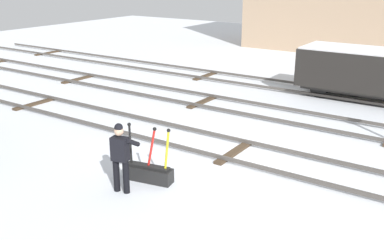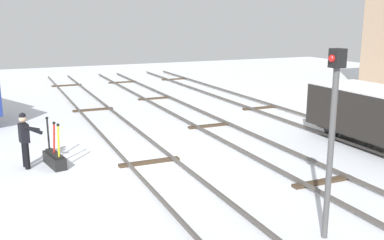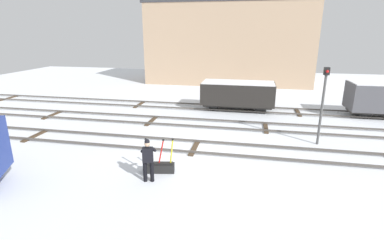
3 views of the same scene
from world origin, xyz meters
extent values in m
plane|color=silver|center=(0.00, 0.00, 0.00)|extent=(60.00, 60.00, 0.00)
cube|color=#4C4742|center=(0.00, -0.72, 0.13)|extent=(44.00, 0.07, 0.10)
cube|color=#4C4742|center=(0.00, 0.72, 0.13)|extent=(44.00, 0.07, 0.10)
cube|color=#423323|center=(-17.60, 0.00, 0.04)|extent=(0.24, 1.94, 0.08)
cube|color=#423323|center=(-8.80, 0.00, 0.04)|extent=(0.24, 1.94, 0.08)
cube|color=#423323|center=(0.00, 0.00, 0.04)|extent=(0.24, 1.94, 0.08)
cube|color=#4C4742|center=(0.00, 3.11, 0.13)|extent=(44.00, 0.07, 0.10)
cube|color=#4C4742|center=(0.00, 4.55, 0.13)|extent=(44.00, 0.07, 0.10)
cube|color=#423323|center=(-17.60, 3.83, 0.04)|extent=(0.24, 1.94, 0.08)
cube|color=#423323|center=(-10.56, 3.83, 0.04)|extent=(0.24, 1.94, 0.08)
cube|color=#423323|center=(-3.52, 3.83, 0.04)|extent=(0.24, 1.94, 0.08)
cube|color=#423323|center=(3.52, 3.83, 0.04)|extent=(0.24, 1.94, 0.08)
cube|color=#4C4742|center=(0.00, 7.05, 0.13)|extent=(44.00, 0.07, 0.10)
cube|color=#4C4742|center=(0.00, 8.49, 0.13)|extent=(44.00, 0.07, 0.10)
cube|color=#423323|center=(-17.60, 7.77, 0.04)|extent=(0.24, 1.94, 0.08)
cube|color=#423323|center=(-5.87, 7.77, 0.04)|extent=(0.24, 1.94, 0.08)
cube|color=black|center=(-0.93, -2.72, 0.18)|extent=(1.29, 0.59, 0.36)
cube|color=black|center=(-0.93, -2.72, 0.39)|extent=(1.13, 0.41, 0.06)
cylinder|color=black|center=(-1.40, -2.81, 0.88)|extent=(0.08, 0.07, 1.05)
sphere|color=black|center=(-1.41, -2.82, 1.41)|extent=(0.09, 0.09, 0.09)
cylinder|color=red|center=(-0.83, -2.70, 0.87)|extent=(0.27, 0.11, 1.04)
sphere|color=black|center=(-0.73, -2.69, 1.39)|extent=(0.09, 0.09, 0.09)
cylinder|color=yellow|center=(-0.42, -2.63, 0.88)|extent=(0.18, 0.09, 1.05)
sphere|color=black|center=(-0.37, -2.62, 1.40)|extent=(0.09, 0.09, 0.09)
cylinder|color=black|center=(-1.21, -3.55, 0.40)|extent=(0.15, 0.15, 0.80)
cylinder|color=black|center=(-0.96, -3.50, 0.40)|extent=(0.15, 0.15, 0.80)
cube|color=black|center=(-1.08, -3.52, 1.08)|extent=(0.42, 0.31, 0.57)
sphere|color=tan|center=(-1.08, -3.52, 1.51)|extent=(0.22, 0.22, 0.22)
sphere|color=black|center=(-1.08, -3.52, 1.60)|extent=(0.19, 0.19, 0.19)
cylinder|color=black|center=(-1.34, -3.31, 1.14)|extent=(0.21, 0.55, 0.26)
cylinder|color=black|center=(-0.92, -3.26, 1.19)|extent=(0.21, 0.53, 0.35)
cylinder|color=#4C4C4C|center=(5.97, 1.80, 1.74)|extent=(0.12, 0.12, 3.49)
cube|color=black|center=(5.97, 1.80, 3.67)|extent=(0.24, 0.24, 0.36)
sphere|color=red|center=(5.97, 1.67, 3.67)|extent=(0.14, 0.14, 0.14)
cube|color=#2D2B28|center=(1.64, 7.77, 0.40)|extent=(4.83, 1.37, 0.20)
cube|color=black|center=(1.64, 7.77, 1.24)|extent=(5.09, 2.27, 1.48)
cube|color=white|center=(1.64, 7.77, 2.01)|extent=(4.99, 2.18, 0.06)
cylinder|color=black|center=(-0.02, 7.17, 0.35)|extent=(0.70, 0.10, 0.70)
cylinder|color=black|center=(-0.01, 8.40, 0.35)|extent=(0.70, 0.10, 0.70)
camera|label=1|loc=(5.53, -10.43, 4.93)|focal=41.69mm
camera|label=2|loc=(12.39, -4.00, 4.38)|focal=40.89mm
camera|label=3|loc=(2.49, -12.95, 5.43)|focal=27.32mm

